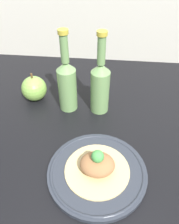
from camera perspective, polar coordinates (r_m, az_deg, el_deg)
The scene contains 6 objects.
ground_plane at distance 64.94cm, azimuth 4.55°, elevation -9.73°, with size 180.00×110.00×4.00cm, color black.
plate at distance 56.92cm, azimuth 1.98°, elevation -15.26°, with size 25.04×25.04×1.50cm.
plated_food at distance 54.76cm, azimuth 2.04°, elevation -13.73°, with size 16.28×16.28×7.19cm.
cider_bottle_left at distance 70.08cm, azimuth -5.89°, elevation 7.52°, with size 6.03×6.03×26.76cm.
cider_bottle_right at distance 68.87cm, azimuth 2.80°, elevation 7.04°, with size 6.03×6.03×26.76cm.
apple at distance 79.11cm, azimuth -14.27°, elevation 5.96°, with size 8.73×8.73×10.41cm.
Camera 1 is at (-0.72, -41.40, 48.03)cm, focal length 35.00 mm.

